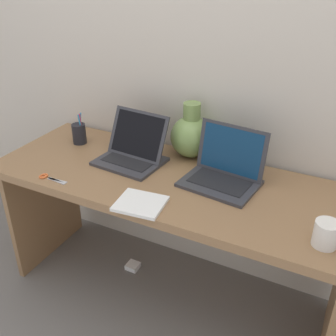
% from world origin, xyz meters
% --- Properties ---
extents(ground_plane, '(6.00, 6.00, 0.00)m').
position_xyz_m(ground_plane, '(0.00, 0.00, 0.00)').
color(ground_plane, slate).
extents(back_wall, '(4.40, 0.04, 2.40)m').
position_xyz_m(back_wall, '(0.00, 0.35, 1.20)').
color(back_wall, beige).
rests_on(back_wall, ground).
extents(desk, '(1.65, 0.62, 0.71)m').
position_xyz_m(desk, '(0.00, 0.00, 0.57)').
color(desk, olive).
rests_on(desk, ground).
extents(laptop_left, '(0.32, 0.27, 0.23)m').
position_xyz_m(laptop_left, '(-0.23, 0.08, 0.77)').
color(laptop_left, '#333338').
rests_on(laptop_left, desk).
extents(laptop_right, '(0.34, 0.28, 0.24)m').
position_xyz_m(laptop_right, '(0.23, 0.09, 0.77)').
color(laptop_right, '#333338').
rests_on(laptop_right, desk).
extents(green_vase, '(0.20, 0.20, 0.27)m').
position_xyz_m(green_vase, '(0.00, 0.25, 0.82)').
color(green_vase, '#75934C').
rests_on(green_vase, desk).
extents(notebook_stack, '(0.21, 0.19, 0.01)m').
position_xyz_m(notebook_stack, '(0.00, -0.25, 0.72)').
color(notebook_stack, white).
rests_on(notebook_stack, desk).
extents(coffee_mug, '(0.12, 0.09, 0.09)m').
position_xyz_m(coffee_mug, '(0.70, -0.17, 0.76)').
color(coffee_mug, white).
rests_on(coffee_mug, desk).
extents(pen_cup, '(0.07, 0.07, 0.17)m').
position_xyz_m(pen_cup, '(-0.58, 0.12, 0.76)').
color(pen_cup, black).
rests_on(pen_cup, desk).
extents(scissors, '(0.15, 0.04, 0.01)m').
position_xyz_m(scissors, '(-0.48, -0.25, 0.71)').
color(scissors, '#B7B7BC').
rests_on(scissors, desk).
extents(power_brick, '(0.07, 0.07, 0.03)m').
position_xyz_m(power_brick, '(-0.26, 0.08, 0.01)').
color(power_brick, white).
rests_on(power_brick, ground).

